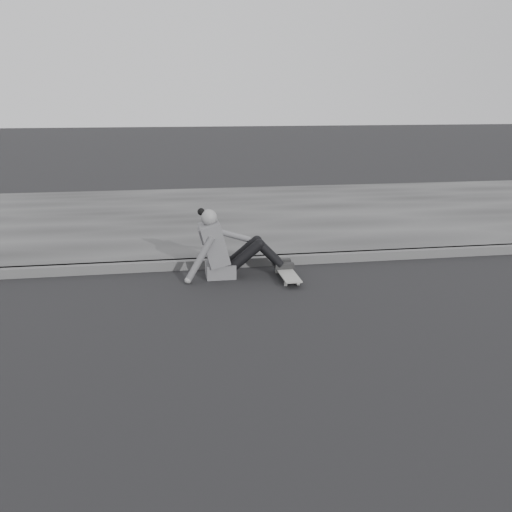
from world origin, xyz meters
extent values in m
plane|color=black|center=(0.00, 0.00, 0.00)|extent=(80.00, 80.00, 0.00)
cube|color=#4E4E4E|center=(0.00, 2.58, 0.06)|extent=(24.00, 0.16, 0.12)
cube|color=#3A3A3A|center=(0.00, 5.60, 0.06)|extent=(24.00, 6.00, 0.12)
cylinder|color=#A1A19C|center=(-1.09, 1.66, 0.03)|extent=(0.03, 0.05, 0.05)
cylinder|color=#A1A19C|center=(-0.94, 1.66, 0.03)|extent=(0.03, 0.05, 0.05)
cylinder|color=#A1A19C|center=(-1.09, 2.18, 0.03)|extent=(0.03, 0.05, 0.05)
cylinder|color=#A1A19C|center=(-0.94, 2.18, 0.03)|extent=(0.03, 0.05, 0.05)
cube|color=#303033|center=(-1.01, 1.66, 0.06)|extent=(0.16, 0.04, 0.03)
cube|color=#303033|center=(-1.01, 2.18, 0.06)|extent=(0.16, 0.04, 0.03)
cube|color=gray|center=(-1.01, 1.92, 0.08)|extent=(0.20, 0.78, 0.02)
cube|color=#59585B|center=(-1.81, 2.17, 0.09)|extent=(0.36, 0.34, 0.18)
cube|color=#59585B|center=(-1.88, 2.17, 0.43)|extent=(0.37, 0.40, 0.57)
cube|color=#59585B|center=(-2.01, 2.17, 0.55)|extent=(0.14, 0.30, 0.20)
cylinder|color=gray|center=(-1.93, 2.17, 0.67)|extent=(0.09, 0.09, 0.08)
sphere|color=gray|center=(-1.94, 2.17, 0.76)|extent=(0.20, 0.20, 0.20)
sphere|color=black|center=(-2.03, 2.19, 0.83)|extent=(0.09, 0.09, 0.09)
cylinder|color=black|center=(-1.50, 2.08, 0.28)|extent=(0.43, 0.13, 0.39)
cylinder|color=black|center=(-1.50, 2.26, 0.28)|extent=(0.43, 0.13, 0.39)
cylinder|color=black|center=(-1.20, 2.08, 0.28)|extent=(0.35, 0.11, 0.36)
cylinder|color=black|center=(-1.20, 2.26, 0.28)|extent=(0.35, 0.11, 0.36)
sphere|color=black|center=(-1.33, 2.08, 0.42)|extent=(0.13, 0.13, 0.13)
sphere|color=black|center=(-1.33, 2.26, 0.42)|extent=(0.13, 0.13, 0.13)
cube|color=black|center=(-1.01, 2.08, 0.12)|extent=(0.24, 0.08, 0.07)
cube|color=black|center=(-1.01, 2.26, 0.12)|extent=(0.24, 0.08, 0.07)
cylinder|color=#59585B|center=(-2.08, 1.96, 0.29)|extent=(0.38, 0.08, 0.58)
sphere|color=gray|center=(-2.23, 1.95, 0.04)|extent=(0.08, 0.08, 0.08)
cylinder|color=#59585B|center=(-1.64, 2.33, 0.49)|extent=(0.48, 0.08, 0.21)
camera|label=1|loc=(-2.52, -4.63, 2.17)|focal=40.00mm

